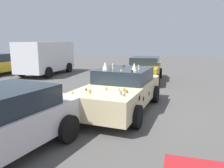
% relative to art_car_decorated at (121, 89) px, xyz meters
% --- Properties ---
extents(ground_plane, '(60.00, 60.00, 0.00)m').
position_rel_art_car_decorated_xyz_m(ground_plane, '(-0.08, 0.01, -0.71)').
color(ground_plane, '#514F4C').
extents(art_car_decorated, '(4.76, 2.62, 1.66)m').
position_rel_art_car_decorated_xyz_m(art_car_decorated, '(0.00, 0.00, 0.00)').
color(art_car_decorated, beige).
rests_on(art_car_decorated, ground).
extents(parked_van_near_right, '(4.99, 2.45, 2.30)m').
position_rel_art_car_decorated_xyz_m(parked_van_near_right, '(7.09, 6.63, 0.57)').
color(parked_van_near_right, silver).
rests_on(parked_van_near_right, ground).
extents(parked_sedan_far_left, '(4.60, 2.43, 1.48)m').
position_rel_art_car_decorated_xyz_m(parked_sedan_far_left, '(6.42, 9.93, 0.02)').
color(parked_sedan_far_left, gold).
rests_on(parked_sedan_far_left, ground).
extents(parked_sedan_near_left, '(4.56, 2.15, 1.41)m').
position_rel_art_car_decorated_xyz_m(parked_sedan_near_left, '(6.00, -0.38, 0.01)').
color(parked_sedan_near_left, gold).
rests_on(parked_sedan_near_left, ground).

